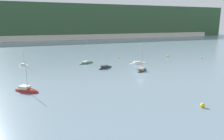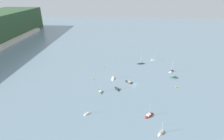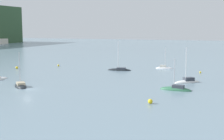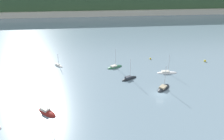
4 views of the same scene
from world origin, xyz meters
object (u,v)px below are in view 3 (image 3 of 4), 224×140
sailboat_9 (187,82)px  mooring_buoy_1 (17,68)px  sailboat_8 (119,70)px  mooring_buoy_2 (200,72)px  sailboat_0 (21,86)px  sailboat_3 (176,90)px  mooring_buoy_4 (58,65)px  sailboat_5 (164,68)px  mooring_buoy_3 (150,101)px

sailboat_9 → mooring_buoy_1: bearing=-50.3°
sailboat_8 → mooring_buoy_2: sailboat_8 is taller
sailboat_0 → sailboat_9: size_ratio=0.94×
mooring_buoy_1 → mooring_buoy_2: (12.22, -57.48, -0.17)m
sailboat_3 → mooring_buoy_1: sailboat_3 is taller
mooring_buoy_1 → sailboat_0: bearing=-140.2°
mooring_buoy_4 → sailboat_5: bearing=-78.7°
mooring_buoy_3 → sailboat_3: bearing=-8.5°
mooring_buoy_2 → mooring_buoy_4: mooring_buoy_4 is taller
sailboat_3 → mooring_buoy_4: size_ratio=11.42×
mooring_buoy_3 → sailboat_0: bearing=81.2°
sailboat_9 → mooring_buoy_3: (-24.69, 2.94, 0.28)m
sailboat_8 → mooring_buoy_3: (-39.45, -20.35, 0.34)m
sailboat_3 → sailboat_9: 10.73m
sailboat_3 → mooring_buoy_3: sailboat_3 is taller
mooring_buoy_1 → mooring_buoy_3: mooring_buoy_1 is taller
sailboat_8 → mooring_buoy_4: (2.15, 23.77, 0.24)m
sailboat_0 → sailboat_9: (19.72, -34.98, 0.06)m
sailboat_5 → sailboat_3: bearing=-79.5°
sailboat_9 → mooring_buoy_3: bearing=38.7°
sailboat_5 → sailboat_9: 26.50m
sailboat_9 → mooring_buoy_1: (5.66, 56.10, 0.28)m
sailboat_8 → mooring_buoy_4: size_ratio=15.01×
sailboat_9 → mooring_buoy_4: size_ratio=13.96×
sailboat_3 → mooring_buoy_2: size_ratio=14.37×
mooring_buoy_2 → mooring_buoy_3: bearing=174.2°
sailboat_0 → mooring_buoy_2: bearing=-90.0°
mooring_buoy_4 → sailboat_9: bearing=-109.8°
sailboat_3 → sailboat_9: bearing=-92.2°
sailboat_9 → mooring_buoy_4: sailboat_9 is taller
sailboat_9 → sailboat_8: bearing=-76.9°
mooring_buoy_1 → sailboat_8: bearing=-74.5°
sailboat_3 → sailboat_5: size_ratio=0.99×
sailboat_0 → mooring_buoy_1: bearing=-6.2°
sailboat_0 → sailboat_3: sailboat_0 is taller
sailboat_5 → sailboat_8: (-9.39, 12.38, -0.04)m
mooring_buoy_4 → sailboat_3: bearing=-120.9°
sailboat_5 → sailboat_9: bearing=-71.3°
mooring_buoy_1 → mooring_buoy_3: 61.22m
mooring_buoy_2 → mooring_buoy_3: mooring_buoy_3 is taller
sailboat_3 → mooring_buoy_1: size_ratio=8.85×
mooring_buoy_1 → sailboat_9: bearing=-95.8°
mooring_buoy_4 → sailboat_8: bearing=-95.2°
sailboat_8 → sailboat_0: bearing=61.9°
sailboat_8 → mooring_buoy_2: (3.12, -24.67, 0.17)m
sailboat_0 → sailboat_5: (43.88, -24.07, 0.04)m
sailboat_3 → sailboat_5: sailboat_5 is taller
sailboat_8 → mooring_buoy_3: bearing=107.9°
sailboat_3 → mooring_buoy_4: (27.61, 46.20, 0.23)m
sailboat_0 → sailboat_5: sailboat_0 is taller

